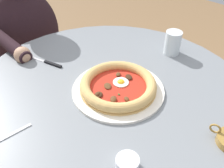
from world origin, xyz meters
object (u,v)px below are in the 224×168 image
(water_glass, at_px, (172,44))
(ramekin_capers, at_px, (127,163))
(diner_person, at_px, (32,65))
(steak_knife, at_px, (47,62))
(dining_table, at_px, (109,118))
(cafe_chair_diner, at_px, (20,51))
(fork_utensil, at_px, (4,138))
(pizza_on_plate, at_px, (118,86))

(water_glass, height_order, ramekin_capers, water_glass)
(diner_person, bearing_deg, water_glass, -158.67)
(ramekin_capers, bearing_deg, steak_knife, -15.54)
(dining_table, distance_m, cafe_chair_diner, 0.85)
(steak_knife, distance_m, ramekin_capers, 0.57)
(fork_utensil, height_order, diner_person, diner_person)
(water_glass, bearing_deg, fork_utensil, 81.42)
(water_glass, height_order, steak_knife, water_glass)
(fork_utensil, bearing_deg, water_glass, -98.58)
(water_glass, xyz_separation_m, cafe_chair_diner, (0.86, 0.26, -0.27))
(dining_table, xyz_separation_m, water_glass, (-0.02, -0.37, 0.18))
(ramekin_capers, distance_m, cafe_chair_diner, 1.14)
(dining_table, distance_m, water_glass, 0.41)
(steak_knife, distance_m, diner_person, 0.48)
(dining_table, height_order, ramekin_capers, ramekin_capers)
(diner_person, height_order, cafe_chair_diner, diner_person)
(water_glass, relative_size, fork_utensil, 0.59)
(pizza_on_plate, relative_size, fork_utensil, 1.92)
(steak_knife, height_order, cafe_chair_diner, cafe_chair_diner)
(fork_utensil, bearing_deg, pizza_on_plate, -105.41)
(diner_person, bearing_deg, dining_table, 172.79)
(water_glass, relative_size, ramekin_capers, 1.60)
(dining_table, relative_size, pizza_on_plate, 3.17)
(cafe_chair_diner, bearing_deg, dining_table, 172.64)
(dining_table, bearing_deg, water_glass, -93.77)
(pizza_on_plate, bearing_deg, water_glass, -90.67)
(fork_utensil, bearing_deg, steak_knife, -55.04)
(steak_knife, bearing_deg, fork_utensil, 124.96)
(pizza_on_plate, height_order, fork_utensil, pizza_on_plate)
(pizza_on_plate, distance_m, steak_knife, 0.33)
(steak_knife, distance_m, fork_utensil, 0.39)
(ramekin_capers, relative_size, diner_person, 0.06)
(diner_person, relative_size, cafe_chair_diner, 1.27)
(pizza_on_plate, height_order, ramekin_capers, pizza_on_plate)
(ramekin_capers, xyz_separation_m, cafe_chair_diner, (1.07, -0.30, -0.24))
(dining_table, height_order, water_glass, water_glass)
(ramekin_capers, bearing_deg, dining_table, -38.36)
(pizza_on_plate, relative_size, steak_knife, 1.61)
(pizza_on_plate, xyz_separation_m, fork_utensil, (0.10, 0.38, -0.02))
(water_glass, distance_m, diner_person, 0.82)
(steak_knife, xyz_separation_m, cafe_chair_diner, (0.53, -0.14, -0.23))
(pizza_on_plate, bearing_deg, fork_utensil, 74.59)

